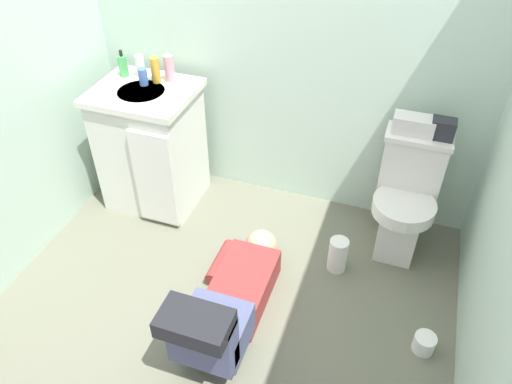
{
  "coord_description": "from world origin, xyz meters",
  "views": [
    {
      "loc": [
        0.73,
        -1.63,
        2.22
      ],
      "look_at": [
        0.03,
        0.41,
        0.45
      ],
      "focal_mm": 34.98,
      "sensor_mm": 36.0,
      "label": 1
    }
  ],
  "objects_px": {
    "vanity_cabinet": "(152,146)",
    "toiletry_bag": "(443,129)",
    "soap_dispenser": "(123,66)",
    "paper_towel_roll": "(338,255)",
    "bottle_white": "(140,66)",
    "toilet_paper_roll": "(424,343)",
    "person_plumber": "(228,302)",
    "faucet": "(153,72)",
    "bottle_pink": "(169,69)",
    "tissue_box": "(414,125)",
    "toilet": "(405,198)",
    "bottle_amber": "(155,70)",
    "bottle_blue": "(143,77)"
  },
  "relations": [
    {
      "from": "bottle_white",
      "to": "person_plumber",
      "type": "bearing_deg",
      "value": -46.15
    },
    {
      "from": "vanity_cabinet",
      "to": "toilet_paper_roll",
      "type": "bearing_deg",
      "value": -19.43
    },
    {
      "from": "toilet",
      "to": "soap_dispenser",
      "type": "xyz_separation_m",
      "value": [
        -1.79,
        0.05,
        0.52
      ]
    },
    {
      "from": "toilet",
      "to": "bottle_blue",
      "type": "distance_m",
      "value": 1.7
    },
    {
      "from": "tissue_box",
      "to": "toiletry_bag",
      "type": "xyz_separation_m",
      "value": [
        0.15,
        0.0,
        0.01
      ]
    },
    {
      "from": "toiletry_bag",
      "to": "bottle_blue",
      "type": "distance_m",
      "value": 1.73
    },
    {
      "from": "bottle_blue",
      "to": "paper_towel_roll",
      "type": "bearing_deg",
      "value": -13.26
    },
    {
      "from": "paper_towel_roll",
      "to": "bottle_amber",
      "type": "bearing_deg",
      "value": 163.82
    },
    {
      "from": "person_plumber",
      "to": "bottle_pink",
      "type": "height_order",
      "value": "bottle_pink"
    },
    {
      "from": "faucet",
      "to": "bottle_pink",
      "type": "relative_size",
      "value": 0.61
    },
    {
      "from": "tissue_box",
      "to": "toilet_paper_roll",
      "type": "xyz_separation_m",
      "value": [
        0.27,
        -0.81,
        -0.75
      ]
    },
    {
      "from": "vanity_cabinet",
      "to": "tissue_box",
      "type": "relative_size",
      "value": 3.73
    },
    {
      "from": "bottle_blue",
      "to": "toilet_paper_roll",
      "type": "bearing_deg",
      "value": -20.93
    },
    {
      "from": "tissue_box",
      "to": "soap_dispenser",
      "type": "bearing_deg",
      "value": -178.8
    },
    {
      "from": "bottle_white",
      "to": "toilet_paper_roll",
      "type": "distance_m",
      "value": 2.24
    },
    {
      "from": "toilet_paper_roll",
      "to": "bottle_pink",
      "type": "bearing_deg",
      "value": 155.04
    },
    {
      "from": "soap_dispenser",
      "to": "bottle_white",
      "type": "distance_m",
      "value": 0.11
    },
    {
      "from": "tissue_box",
      "to": "bottle_pink",
      "type": "relative_size",
      "value": 1.35
    },
    {
      "from": "soap_dispenser",
      "to": "bottle_white",
      "type": "bearing_deg",
      "value": 15.71
    },
    {
      "from": "toilet",
      "to": "bottle_blue",
      "type": "bearing_deg",
      "value": -179.69
    },
    {
      "from": "toilet",
      "to": "faucet",
      "type": "bearing_deg",
      "value": 177.35
    },
    {
      "from": "toilet",
      "to": "bottle_blue",
      "type": "relative_size",
      "value": 7.34
    },
    {
      "from": "tissue_box",
      "to": "paper_towel_roll",
      "type": "distance_m",
      "value": 0.84
    },
    {
      "from": "soap_dispenser",
      "to": "paper_towel_roll",
      "type": "bearing_deg",
      "value": -14.09
    },
    {
      "from": "toilet",
      "to": "toiletry_bag",
      "type": "height_order",
      "value": "toiletry_bag"
    },
    {
      "from": "faucet",
      "to": "person_plumber",
      "type": "bearing_deg",
      "value": -48.72
    },
    {
      "from": "tissue_box",
      "to": "bottle_white",
      "type": "height_order",
      "value": "bottle_white"
    },
    {
      "from": "bottle_white",
      "to": "toilet_paper_roll",
      "type": "bearing_deg",
      "value": -22.62
    },
    {
      "from": "bottle_blue",
      "to": "bottle_white",
      "type": "bearing_deg",
      "value": 126.33
    },
    {
      "from": "bottle_amber",
      "to": "bottle_pink",
      "type": "bearing_deg",
      "value": 27.43
    },
    {
      "from": "vanity_cabinet",
      "to": "bottle_amber",
      "type": "relative_size",
      "value": 5.21
    },
    {
      "from": "bottle_blue",
      "to": "paper_towel_roll",
      "type": "xyz_separation_m",
      "value": [
        1.32,
        -0.31,
        -0.76
      ]
    },
    {
      "from": "bottle_white",
      "to": "bottle_pink",
      "type": "distance_m",
      "value": 0.2
    },
    {
      "from": "person_plumber",
      "to": "bottle_white",
      "type": "bearing_deg",
      "value": 133.85
    },
    {
      "from": "soap_dispenser",
      "to": "bottle_pink",
      "type": "height_order",
      "value": "soap_dispenser"
    },
    {
      "from": "soap_dispenser",
      "to": "bottle_amber",
      "type": "relative_size",
      "value": 1.06
    },
    {
      "from": "faucet",
      "to": "bottle_amber",
      "type": "height_order",
      "value": "bottle_amber"
    },
    {
      "from": "toiletry_bag",
      "to": "soap_dispenser",
      "type": "relative_size",
      "value": 0.75
    },
    {
      "from": "faucet",
      "to": "toiletry_bag",
      "type": "relative_size",
      "value": 0.81
    },
    {
      "from": "faucet",
      "to": "soap_dispenser",
      "type": "xyz_separation_m",
      "value": [
        -0.19,
        -0.02,
        0.02
      ]
    },
    {
      "from": "vanity_cabinet",
      "to": "toiletry_bag",
      "type": "relative_size",
      "value": 6.61
    },
    {
      "from": "faucet",
      "to": "bottle_amber",
      "type": "relative_size",
      "value": 0.64
    },
    {
      "from": "bottle_white",
      "to": "bottle_pink",
      "type": "relative_size",
      "value": 0.83
    },
    {
      "from": "vanity_cabinet",
      "to": "soap_dispenser",
      "type": "relative_size",
      "value": 4.94
    },
    {
      "from": "toilet",
      "to": "tissue_box",
      "type": "distance_m",
      "value": 0.44
    },
    {
      "from": "vanity_cabinet",
      "to": "toiletry_bag",
      "type": "bearing_deg",
      "value": 5.46
    },
    {
      "from": "bottle_pink",
      "to": "vanity_cabinet",
      "type": "bearing_deg",
      "value": -124.16
    },
    {
      "from": "bottle_white",
      "to": "bottle_amber",
      "type": "xyz_separation_m",
      "value": [
        0.12,
        -0.04,
        0.01
      ]
    },
    {
      "from": "bottle_white",
      "to": "bottle_pink",
      "type": "bearing_deg",
      "value": 0.49
    },
    {
      "from": "faucet",
      "to": "bottle_pink",
      "type": "height_order",
      "value": "bottle_pink"
    }
  ]
}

